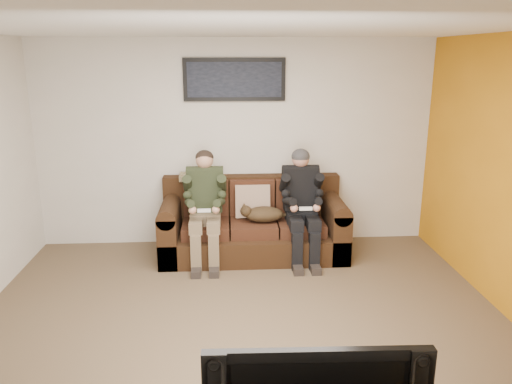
{
  "coord_description": "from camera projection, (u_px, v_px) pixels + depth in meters",
  "views": [
    {
      "loc": [
        -0.14,
        -4.02,
        2.39
      ],
      "look_at": [
        0.19,
        1.2,
        0.95
      ],
      "focal_mm": 35.0,
      "sensor_mm": 36.0,
      "label": 1
    }
  ],
  "objects": [
    {
      "name": "floor",
      "position": [
        243.0,
        329.0,
        4.51
      ],
      "size": [
        5.0,
        5.0,
        0.0
      ],
      "primitive_type": "plane",
      "color": "brown",
      "rests_on": "ground"
    },
    {
      "name": "ceiling",
      "position": [
        241.0,
        27.0,
        3.82
      ],
      "size": [
        5.0,
        5.0,
        0.0
      ],
      "primitive_type": "plane",
      "rotation": [
        3.14,
        0.0,
        0.0
      ],
      "color": "silver",
      "rests_on": "ground"
    },
    {
      "name": "wall_back",
      "position": [
        236.0,
        144.0,
        6.33
      ],
      "size": [
        5.0,
        0.0,
        5.0
      ],
      "primitive_type": "plane",
      "rotation": [
        1.57,
        0.0,
        0.0
      ],
      "color": "beige",
      "rests_on": "ground"
    },
    {
      "name": "wall_front",
      "position": [
        262.0,
        336.0,
        2.0
      ],
      "size": [
        5.0,
        0.0,
        5.0
      ],
      "primitive_type": "plane",
      "rotation": [
        -1.57,
        0.0,
        0.0
      ],
      "color": "beige",
      "rests_on": "ground"
    },
    {
      "name": "sofa",
      "position": [
        253.0,
        225.0,
        6.19
      ],
      "size": [
        2.23,
        0.96,
        0.91
      ],
      "color": "black",
      "rests_on": "ground"
    },
    {
      "name": "throw_pillow",
      "position": [
        253.0,
        201.0,
        6.15
      ],
      "size": [
        0.43,
        0.2,
        0.42
      ],
      "primitive_type": "cube",
      "rotation": [
        -0.21,
        0.0,
        0.0
      ],
      "color": "#9C7D66",
      "rests_on": "sofa"
    },
    {
      "name": "throw_blanket",
      "position": [
        198.0,
        177.0,
        6.27
      ],
      "size": [
        0.46,
        0.22,
        0.08
      ],
      "primitive_type": "cube",
      "color": "tan",
      "rests_on": "sofa"
    },
    {
      "name": "person_left",
      "position": [
        205.0,
        201.0,
        5.87
      ],
      "size": [
        0.51,
        0.87,
        1.3
      ],
      "color": "#736048",
      "rests_on": "sofa"
    },
    {
      "name": "person_right",
      "position": [
        302.0,
        199.0,
        5.94
      ],
      "size": [
        0.51,
        0.86,
        1.31
      ],
      "color": "black",
      "rests_on": "sofa"
    },
    {
      "name": "cat",
      "position": [
        263.0,
        214.0,
        5.98
      ],
      "size": [
        0.66,
        0.26,
        0.24
      ],
      "color": "#46331B",
      "rests_on": "sofa"
    },
    {
      "name": "framed_poster",
      "position": [
        234.0,
        80.0,
        6.09
      ],
      "size": [
        1.25,
        0.05,
        0.52
      ],
      "color": "black",
      "rests_on": "wall_back"
    }
  ]
}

